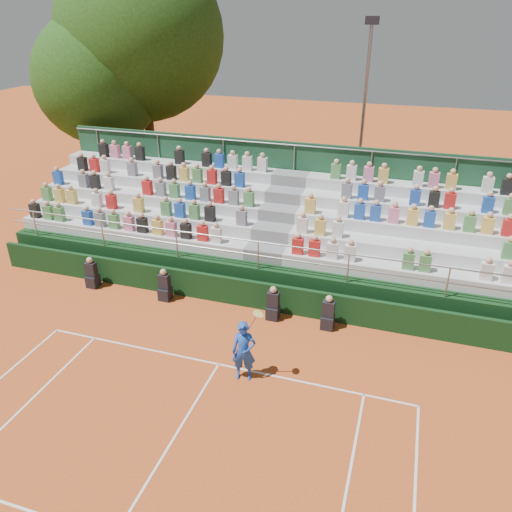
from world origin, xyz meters
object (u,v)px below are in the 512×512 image
(tree_west, at_px, (99,79))
(tennis_player, at_px, (244,351))
(floodlight_mast, at_px, (364,104))
(tree_east, at_px, (141,36))

(tree_west, bearing_deg, tennis_player, -45.95)
(floodlight_mast, bearing_deg, tree_east, -176.78)
(tree_west, bearing_deg, floodlight_mast, 10.16)
(tennis_player, relative_size, tree_east, 0.18)
(tennis_player, height_order, tree_west, tree_west)
(tennis_player, xyz_separation_m, tree_east, (-10.01, 13.63, 6.98))
(tree_west, distance_m, tree_east, 2.97)
(tree_east, relative_size, floodlight_mast, 1.36)
(floodlight_mast, bearing_deg, tree_west, -169.84)
(tree_west, relative_size, tree_east, 0.76)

